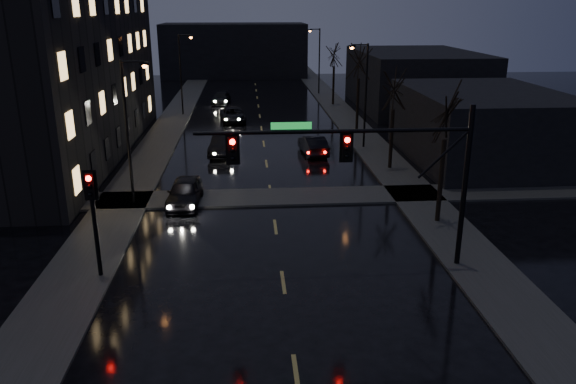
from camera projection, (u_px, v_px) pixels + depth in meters
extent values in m
cube|color=#2D2D2B|center=(163.00, 137.00, 47.74)|extent=(3.00, 140.00, 0.12)
cube|color=#2D2D2B|center=(360.00, 133.00, 48.93)|extent=(3.00, 140.00, 0.12)
cube|color=#2D2D2B|center=(271.00, 197.00, 32.73)|extent=(40.00, 3.00, 0.12)
cube|color=black|center=(36.00, 73.00, 40.56)|extent=(12.00, 30.00, 12.00)
cube|color=black|center=(482.00, 126.00, 40.14)|extent=(10.00, 14.00, 5.00)
cube|color=black|center=(415.00, 80.00, 60.89)|extent=(12.00, 18.00, 6.00)
cube|color=black|center=(234.00, 50.00, 87.54)|extent=(22.00, 10.00, 8.00)
cylinder|color=black|center=(464.00, 189.00, 23.19)|extent=(0.22, 0.22, 7.00)
cylinder|color=black|center=(334.00, 131.00, 22.01)|extent=(11.00, 0.16, 0.16)
cylinder|color=black|center=(444.00, 154.00, 22.64)|extent=(2.05, 0.10, 2.05)
cube|color=#0C591E|center=(291.00, 126.00, 21.81)|extent=(1.60, 0.04, 0.28)
cube|color=black|center=(233.00, 149.00, 21.93)|extent=(0.35, 0.28, 1.05)
sphere|color=#FF0705|center=(232.00, 142.00, 21.68)|extent=(0.22, 0.22, 0.22)
cube|color=black|center=(346.00, 147.00, 22.25)|extent=(0.35, 0.28, 1.05)
sphere|color=#FF0705|center=(347.00, 140.00, 22.00)|extent=(0.22, 0.22, 0.22)
cylinder|color=black|center=(95.00, 228.00, 22.54)|extent=(0.18, 0.18, 4.40)
cube|color=black|center=(90.00, 185.00, 21.97)|extent=(0.35, 0.28, 1.05)
sphere|color=#FF0705|center=(88.00, 179.00, 21.71)|extent=(0.22, 0.22, 0.22)
cylinder|color=black|center=(441.00, 182.00, 28.39)|extent=(0.24, 0.24, 4.40)
cylinder|color=black|center=(391.00, 140.00, 37.89)|extent=(0.24, 0.24, 4.12)
cylinder|color=black|center=(358.00, 105.00, 49.15)|extent=(0.24, 0.24, 4.68)
cylinder|color=black|center=(333.00, 86.00, 62.45)|extent=(0.24, 0.24, 4.29)
cylinder|color=black|center=(128.00, 135.00, 30.46)|extent=(0.16, 0.16, 8.00)
cylinder|color=black|center=(133.00, 62.00, 29.26)|extent=(1.20, 0.10, 0.10)
cube|color=black|center=(144.00, 64.00, 29.34)|extent=(0.50, 0.25, 0.15)
sphere|color=orange|center=(145.00, 65.00, 29.37)|extent=(0.28, 0.28, 0.28)
cylinder|color=black|center=(181.00, 76.00, 56.00)|extent=(0.16, 0.16, 8.00)
cylinder|color=black|center=(185.00, 35.00, 54.80)|extent=(1.20, 0.10, 0.10)
cube|color=black|center=(191.00, 36.00, 54.87)|extent=(0.50, 0.25, 0.15)
sphere|color=orange|center=(191.00, 37.00, 54.91)|extent=(0.28, 0.28, 0.28)
cylinder|color=black|center=(366.00, 97.00, 42.91)|extent=(0.16, 0.16, 8.00)
cylinder|color=black|center=(360.00, 45.00, 41.63)|extent=(1.20, 0.10, 0.10)
cube|color=black|center=(352.00, 46.00, 41.62)|extent=(0.50, 0.25, 0.15)
sphere|color=orange|center=(352.00, 48.00, 41.65)|extent=(0.28, 0.28, 0.28)
cylinder|color=black|center=(319.00, 62.00, 69.39)|extent=(0.16, 0.16, 8.00)
cylinder|color=black|center=(315.00, 29.00, 68.11)|extent=(1.20, 0.10, 0.10)
cube|color=black|center=(310.00, 30.00, 68.10)|extent=(0.50, 0.25, 0.15)
sphere|color=orange|center=(310.00, 31.00, 68.13)|extent=(0.28, 0.28, 0.28)
imported|color=black|center=(185.00, 192.00, 31.43)|extent=(1.94, 4.46, 1.50)
imported|color=black|center=(224.00, 144.00, 42.01)|extent=(2.27, 4.89, 1.55)
imported|color=black|center=(233.00, 115.00, 53.90)|extent=(2.76, 5.03, 1.33)
imported|color=black|center=(221.00, 98.00, 63.69)|extent=(2.33, 4.65, 1.30)
imported|color=black|center=(313.00, 145.00, 42.12)|extent=(2.00, 4.48, 1.43)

